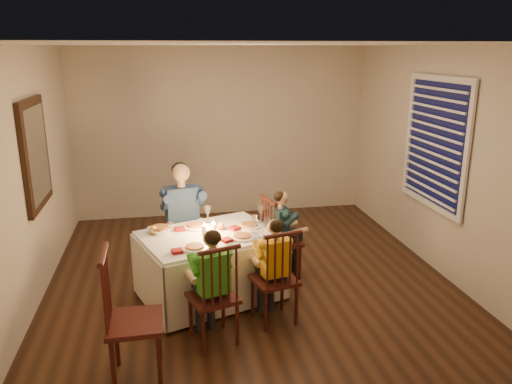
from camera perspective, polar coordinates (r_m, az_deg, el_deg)
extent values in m
plane|color=black|center=(5.82, -0.72, -10.01)|extent=(5.00, 5.00, 0.00)
cube|color=beige|center=(5.47, -24.67, 1.28)|extent=(0.02, 5.00, 2.60)
cube|color=beige|center=(6.16, 20.35, 3.28)|extent=(0.02, 5.00, 2.60)
cube|color=beige|center=(7.80, -3.94, 6.77)|extent=(4.50, 0.02, 2.60)
plane|color=white|center=(5.23, -0.83, 16.52)|extent=(5.00, 5.00, 0.00)
cube|color=white|center=(5.20, -5.39, -5.02)|extent=(1.58, 1.34, 0.04)
cube|color=white|center=(5.74, -7.37, -6.62)|extent=(1.30, 0.48, 0.65)
cube|color=white|center=(4.93, -2.86, -10.46)|extent=(1.30, 0.48, 0.65)
cube|color=white|center=(5.62, 1.02, -6.99)|extent=(0.35, 0.94, 0.65)
cube|color=white|center=(5.11, -12.28, -9.83)|extent=(0.35, 0.94, 0.65)
cylinder|color=white|center=(5.39, -6.94, -3.95)|extent=(0.33, 0.33, 0.02)
cylinder|color=white|center=(4.83, -7.00, -6.37)|extent=(0.33, 0.33, 0.02)
cylinder|color=white|center=(5.07, -1.56, -5.16)|extent=(0.33, 0.33, 0.02)
cylinder|color=white|center=(5.38, -0.75, -3.86)|extent=(0.33, 0.33, 0.02)
cylinder|color=white|center=(5.16, -5.90, -4.38)|extent=(0.06, 0.06, 0.10)
cylinder|color=white|center=(5.20, -4.87, -4.19)|extent=(0.06, 0.06, 0.10)
sphere|color=gold|center=(5.26, -11.65, -4.28)|extent=(0.09, 0.09, 0.09)
sphere|color=orange|center=(5.28, -4.01, -3.93)|extent=(0.08, 0.08, 0.08)
imported|color=white|center=(5.29, -10.94, -4.31)|extent=(0.32, 0.32, 0.06)
cube|color=black|center=(5.71, -23.93, 4.00)|extent=(0.05, 0.95, 1.15)
cube|color=white|center=(5.70, -23.65, 4.01)|extent=(0.01, 0.78, 0.98)
cube|color=black|center=(6.20, 19.90, 5.28)|extent=(0.01, 1.20, 1.40)
cube|color=white|center=(6.19, 19.78, 5.28)|extent=(0.03, 1.34, 1.54)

